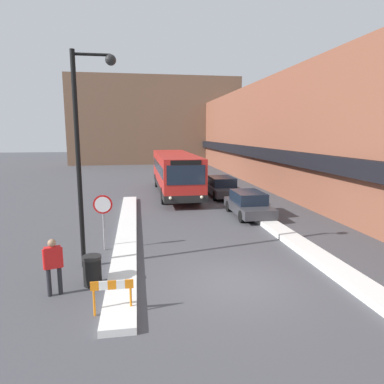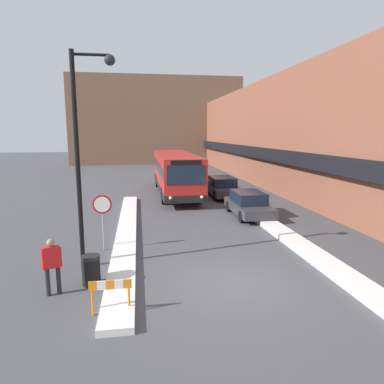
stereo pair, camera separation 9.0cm
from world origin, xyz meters
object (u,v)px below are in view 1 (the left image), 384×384
stop_sign (103,210)px  street_lamp (85,140)px  pedestrian (53,262)px  parked_car_middle (222,187)px  trash_bin (92,270)px  parked_car_front (248,204)px  city_bus (175,172)px  construction_barricade (112,290)px

stop_sign → street_lamp: street_lamp is taller
stop_sign → pedestrian: bearing=-106.0°
parked_car_middle → trash_bin: size_ratio=5.00×
parked_car_front → parked_car_middle: (0.00, 6.23, 0.03)m
street_lamp → pedestrian: bearing=-110.1°
stop_sign → street_lamp: bearing=-100.6°
city_bus → pedestrian: (-5.38, -16.32, -0.70)m
street_lamp → parked_car_front: bearing=38.6°
parked_car_front → pedestrian: 12.15m
parked_car_middle → construction_barricade: bearing=-113.4°
city_bus → construction_barricade: bearing=-101.6°
city_bus → parked_car_front: 8.60m
stop_sign → trash_bin: bearing=-91.4°
construction_barricade → pedestrian: bearing=141.6°
trash_bin → construction_barricade: size_ratio=0.86×
city_bus → construction_barricade: size_ratio=11.12×
street_lamp → stop_sign: bearing=79.4°
stop_sign → trash_bin: 3.47m
parked_car_middle → street_lamp: (-7.95, -12.58, 3.74)m
city_bus → street_lamp: (-4.61, -14.21, 2.75)m
parked_car_front → stop_sign: size_ratio=1.89×
parked_car_middle → pedestrian: size_ratio=2.78×
trash_bin → construction_barricade: trash_bin is taller
parked_car_front → construction_barricade: parked_car_front is taller
city_bus → stop_sign: (-4.29, -12.52, -0.08)m
parked_car_middle → street_lamp: size_ratio=0.64×
pedestrian → parked_car_front: bearing=27.4°
city_bus → stop_sign: city_bus is taller
stop_sign → pedestrian: size_ratio=1.33×
parked_car_front → parked_car_middle: size_ratio=0.91×
stop_sign → construction_barricade: (0.67, -5.19, -0.99)m
city_bus → parked_car_front: size_ratio=2.84×
city_bus → parked_car_middle: city_bus is taller
trash_bin → parked_car_front: bearing=45.8°
city_bus → parked_car_front: bearing=-67.0°
construction_barricade → trash_bin: bearing=111.2°
stop_sign → city_bus: bearing=71.1°
street_lamp → trash_bin: bearing=-81.5°
city_bus → trash_bin: bearing=-105.5°
pedestrian → construction_barricade: pedestrian is taller
city_bus → construction_barricade: 18.11m
parked_car_front → parked_car_middle: parked_car_middle is taller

